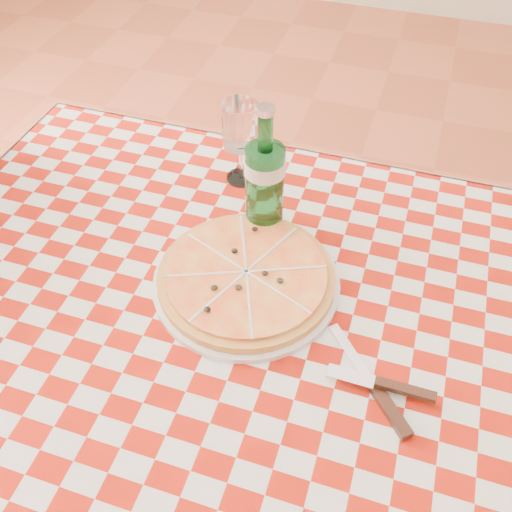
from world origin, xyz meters
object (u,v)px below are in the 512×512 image
(water_bottle, at_px, (265,172))
(wine_glass, at_px, (240,143))
(pizza_plate, at_px, (246,276))
(dining_table, at_px, (256,342))

(water_bottle, relative_size, wine_glass, 1.47)
(pizza_plate, height_order, water_bottle, water_bottle)
(wine_glass, bearing_deg, dining_table, -66.89)
(dining_table, distance_m, water_bottle, 0.30)
(dining_table, height_order, water_bottle, water_bottle)
(dining_table, bearing_deg, water_bottle, 103.58)
(dining_table, xyz_separation_m, water_bottle, (-0.05, 0.19, 0.23))
(pizza_plate, relative_size, wine_glass, 1.82)
(water_bottle, bearing_deg, dining_table, -76.42)
(wine_glass, bearing_deg, water_bottle, -54.33)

